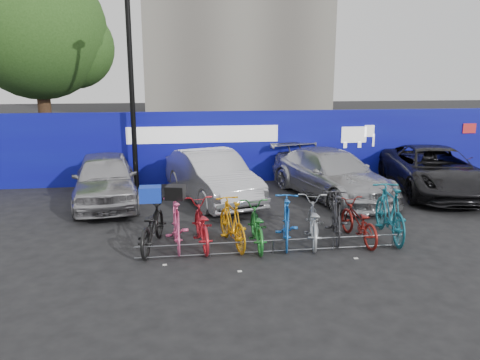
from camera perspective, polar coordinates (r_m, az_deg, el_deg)
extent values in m
plane|color=black|center=(10.34, 3.32, -7.69)|extent=(100.00, 100.00, 0.00)
cube|color=#0B0A8C|center=(15.79, -0.84, 4.07)|extent=(22.00, 0.15, 2.40)
cube|color=white|center=(15.54, -4.48, 5.56)|extent=(5.00, 0.02, 0.55)
cube|color=white|center=(16.68, 13.73, 5.39)|extent=(1.20, 0.02, 0.90)
cube|color=red|center=(18.68, 26.18, 5.67)|extent=(0.50, 0.02, 0.35)
cylinder|color=#382314|center=(20.20, -22.65, 7.31)|extent=(0.50, 0.50, 4.00)
sphere|color=#224716|center=(20.19, -23.47, 16.37)|extent=(5.20, 5.20, 5.20)
sphere|color=#224716|center=(20.18, -19.69, 14.96)|extent=(3.20, 3.20, 3.20)
cylinder|color=black|center=(14.95, -13.04, 10.18)|extent=(0.16, 0.16, 6.00)
cylinder|color=#595B60|center=(9.69, 4.04, -7.37)|extent=(5.60, 0.03, 0.03)
cylinder|color=#595B60|center=(9.77, 4.02, -8.64)|extent=(5.60, 0.03, 0.03)
cylinder|color=#595B60|center=(9.57, -11.58, -8.77)|extent=(0.03, 0.03, 0.28)
cylinder|color=#595B60|center=(9.57, -3.70, -8.53)|extent=(0.03, 0.03, 0.28)
cylinder|color=#595B60|center=(9.74, 4.02, -8.14)|extent=(0.03, 0.03, 0.28)
cylinder|color=#595B60|center=(10.07, 11.34, -7.64)|extent=(0.03, 0.03, 0.28)
cylinder|color=#595B60|center=(10.56, 18.07, -7.07)|extent=(0.03, 0.03, 0.28)
imported|color=#A5A5A9|center=(13.75, -16.11, 0.18)|extent=(2.25, 4.42, 1.44)
imported|color=#B9B9BE|center=(13.51, -3.46, 0.45)|extent=(2.73, 4.62, 1.44)
imported|color=#A7A8AC|center=(14.16, 11.08, 0.71)|extent=(3.22, 5.15, 1.39)
imported|color=black|center=(15.59, 22.56, 1.10)|extent=(3.23, 5.42, 1.41)
imported|color=black|center=(10.06, -10.71, -5.40)|extent=(1.00, 2.04, 1.02)
imported|color=#ED548C|center=(10.03, -7.75, -5.22)|extent=(0.59, 1.79, 1.06)
imported|color=#B31B24|center=(10.06, -4.77, -5.39)|extent=(0.77, 1.88, 0.97)
imported|color=orange|center=(10.00, -0.97, -5.20)|extent=(0.81, 1.81, 1.05)
imported|color=#1C6D25|center=(10.01, 2.00, -5.59)|extent=(0.69, 1.77, 0.92)
imported|color=blue|center=(10.16, 5.69, -4.91)|extent=(0.87, 1.84, 1.07)
imported|color=#989CA0|center=(10.35, 8.88, -4.95)|extent=(1.06, 1.95, 0.97)
imported|color=#28282B|center=(10.62, 11.65, -4.33)|extent=(0.92, 1.84, 1.07)
imported|color=maroon|center=(10.61, 14.19, -4.95)|extent=(0.73, 1.75, 0.90)
imported|color=#155E70|center=(10.95, 17.79, -3.73)|extent=(0.84, 2.10, 1.23)
cube|color=#1130B4|center=(9.87, -10.87, -1.70)|extent=(0.45, 0.34, 0.32)
cube|color=black|center=(9.84, -7.87, -1.50)|extent=(0.46, 0.43, 0.28)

